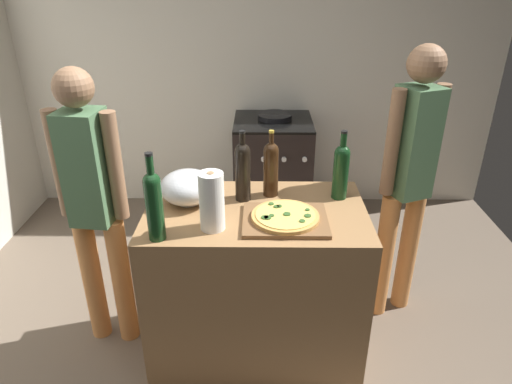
# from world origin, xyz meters

# --- Properties ---
(ground_plane) EXTENTS (4.35, 3.03, 0.02)m
(ground_plane) POSITION_xyz_m (0.00, 1.21, -0.01)
(ground_plane) COLOR #6B5B4C
(kitchen_wall_rear) EXTENTS (4.35, 0.10, 2.60)m
(kitchen_wall_rear) POSITION_xyz_m (0.00, 2.48, 1.30)
(kitchen_wall_rear) COLOR silver
(kitchen_wall_rear) RESTS_ON ground_plane
(counter) EXTENTS (1.10, 0.67, 0.90)m
(counter) POSITION_xyz_m (0.13, 0.55, 0.45)
(counter) COLOR #9E7247
(counter) RESTS_ON ground_plane
(cutting_board) EXTENTS (0.40, 0.32, 0.02)m
(cutting_board) POSITION_xyz_m (0.27, 0.44, 0.91)
(cutting_board) COLOR brown
(cutting_board) RESTS_ON counter
(pizza) EXTENTS (0.32, 0.32, 0.03)m
(pizza) POSITION_xyz_m (0.27, 0.44, 0.93)
(pizza) COLOR tan
(pizza) RESTS_ON cutting_board
(mixing_bowl) EXTENTS (0.28, 0.28, 0.17)m
(mixing_bowl) POSITION_xyz_m (-0.21, 0.63, 0.99)
(mixing_bowl) COLOR #B2B2B7
(mixing_bowl) RESTS_ON counter
(paper_towel_roll) EXTENTS (0.11, 0.11, 0.28)m
(paper_towel_roll) POSITION_xyz_m (-0.06, 0.38, 1.04)
(paper_towel_roll) COLOR white
(paper_towel_roll) RESTS_ON counter
(wine_bottle_green) EXTENTS (0.08, 0.08, 0.36)m
(wine_bottle_green) POSITION_xyz_m (0.57, 0.70, 1.06)
(wine_bottle_green) COLOR #143819
(wine_bottle_green) RESTS_ON counter
(wine_bottle_dark) EXTENTS (0.08, 0.08, 0.36)m
(wine_bottle_dark) POSITION_xyz_m (0.21, 0.72, 1.06)
(wine_bottle_dark) COLOR #331E0F
(wine_bottle_dark) RESTS_ON counter
(wine_bottle_amber) EXTENTS (0.08, 0.08, 0.37)m
(wine_bottle_amber) POSITION_xyz_m (0.07, 0.67, 1.07)
(wine_bottle_amber) COLOR black
(wine_bottle_amber) RESTS_ON counter
(wine_bottle_clear) EXTENTS (0.08, 0.08, 0.41)m
(wine_bottle_clear) POSITION_xyz_m (-0.30, 0.29, 1.08)
(wine_bottle_clear) COLOR #143819
(wine_bottle_clear) RESTS_ON counter
(stove) EXTENTS (0.62, 0.61, 0.92)m
(stove) POSITION_xyz_m (0.26, 2.08, 0.45)
(stove) COLOR black
(stove) RESTS_ON ground_plane
(person_in_stripes) EXTENTS (0.37, 0.22, 1.59)m
(person_in_stripes) POSITION_xyz_m (-0.71, 0.64, 0.90)
(person_in_stripes) COLOR #D88C4C
(person_in_stripes) RESTS_ON ground_plane
(person_in_red) EXTENTS (0.34, 0.26, 1.65)m
(person_in_red) POSITION_xyz_m (0.99, 0.91, 0.94)
(person_in_red) COLOR #D88C4C
(person_in_red) RESTS_ON ground_plane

